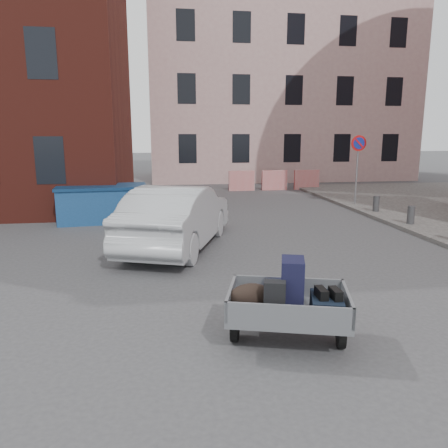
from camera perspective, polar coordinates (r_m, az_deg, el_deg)
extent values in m
plane|color=#38383A|center=(7.31, 4.85, -11.19)|extent=(120.00, 120.00, 0.00)
cube|color=#BC9090|center=(29.82, 6.82, 19.71)|extent=(16.00, 8.00, 14.00)
cylinder|color=gray|center=(17.80, 16.96, 6.68)|extent=(0.07, 0.07, 2.60)
cylinder|color=red|center=(17.73, 17.19, 10.05)|extent=(0.60, 0.03, 0.60)
cylinder|color=navy|center=(17.71, 17.22, 10.05)|extent=(0.44, 0.03, 0.44)
cylinder|color=#3A3A3D|center=(14.52, 23.23, 1.10)|extent=(0.22, 0.22, 0.55)
cylinder|color=#3A3A3D|center=(16.40, 19.26, 2.53)|extent=(0.22, 0.22, 0.55)
cube|color=red|center=(22.05, 2.33, 5.66)|extent=(1.30, 0.18, 1.00)
cube|color=red|center=(22.43, 6.62, 5.70)|extent=(1.30, 0.18, 1.00)
cube|color=red|center=(22.92, 10.75, 5.70)|extent=(1.30, 0.18, 1.00)
cylinder|color=black|center=(6.24, 1.45, -13.13)|extent=(0.22, 0.45, 0.44)
cylinder|color=black|center=(6.26, 15.04, -13.44)|extent=(0.22, 0.45, 0.44)
cube|color=slate|center=(6.11, 8.32, -11.34)|extent=(1.84, 1.50, 0.08)
cube|color=slate|center=(6.08, 0.90, -9.51)|extent=(0.34, 1.07, 0.28)
cube|color=slate|center=(6.11, 15.82, -9.86)|extent=(0.34, 1.07, 0.28)
cube|color=slate|center=(6.54, 8.33, -8.07)|extent=(1.55, 0.48, 0.28)
cube|color=slate|center=(5.55, 8.43, -11.77)|extent=(1.55, 0.48, 0.28)
cube|color=slate|center=(6.97, 8.24, -8.90)|extent=(0.27, 0.69, 0.06)
cube|color=#151532|center=(6.02, 8.91, -7.75)|extent=(0.41, 0.52, 0.70)
cube|color=black|center=(5.99, 13.25, -10.33)|extent=(0.55, 0.69, 0.25)
ellipsoid|color=black|center=(5.99, 3.54, -9.44)|extent=(0.68, 0.51, 0.36)
cube|color=black|center=(5.77, 6.62, -9.71)|extent=(0.32, 0.25, 0.48)
ellipsoid|color=#1A27C8|center=(6.38, 7.88, -8.78)|extent=(0.43, 0.39, 0.24)
cube|color=black|center=(5.86, 12.59, -8.79)|extent=(0.11, 0.27, 0.13)
cube|color=black|center=(5.88, 14.36, -8.81)|extent=(0.11, 0.27, 0.13)
cube|color=navy|center=(14.80, -15.55, 2.41)|extent=(2.86, 1.62, 1.10)
cube|color=navy|center=(14.71, -15.68, 4.69)|extent=(2.96, 1.72, 0.09)
imported|color=#AFB2B7|center=(11.02, -6.07, 0.98)|extent=(3.19, 5.10, 1.59)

